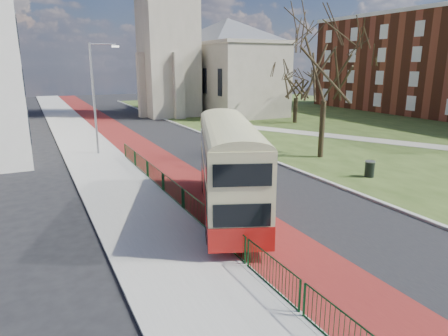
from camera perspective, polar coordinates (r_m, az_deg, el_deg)
ground at (r=16.85m, az=8.55°, el=-8.76°), size 160.00×160.00×0.00m
road_carriageway at (r=34.90m, az=-8.27°, el=3.53°), size 9.00×120.00×0.01m
bus_lane at (r=34.18m, az=-12.58°, el=3.10°), size 3.40×120.00×0.01m
pavement_west at (r=33.51m, az=-18.89°, el=2.52°), size 4.00×120.00×0.12m
kerb_west at (r=33.81m, az=-15.54°, el=2.89°), size 0.25×120.00×0.13m
kerb_east at (r=38.33m, az=-2.65°, el=4.75°), size 0.25×80.00×0.13m
grass_green at (r=49.65m, az=19.02°, el=6.19°), size 40.00×80.00×0.04m
footpath at (r=37.34m, az=25.42°, el=3.06°), size 18.84×32.82×0.03m
pedestrian_railing at (r=18.70m, az=-5.96°, el=-4.45°), size 0.07×24.00×1.12m
gothic_church at (r=55.39m, az=-3.37°, el=21.36°), size 16.38×18.00×40.00m
streetlamp at (r=31.03m, az=-17.87°, el=10.17°), size 2.13×0.18×8.00m
bus at (r=17.76m, az=0.69°, el=0.62°), size 5.74×9.95×4.10m
winter_tree_near at (r=29.35m, az=14.44°, el=15.56°), size 9.08×9.08×10.52m
winter_tree_far at (r=46.91m, az=10.35°, el=12.52°), size 5.74×5.74×7.29m
litter_bin at (r=25.53m, az=20.08°, el=-0.12°), size 0.75×0.75×0.97m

